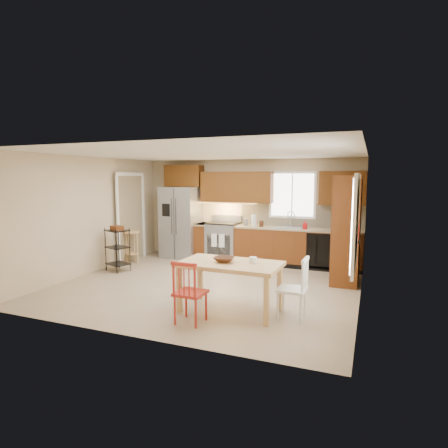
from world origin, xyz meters
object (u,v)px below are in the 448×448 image
dining_table (230,287)px  fire_extinguisher (355,235)px  table_bowl (224,262)px  refrigerator (181,222)px  pantry (347,230)px  range_stove (223,242)px  bar_stool (132,247)px  utility_cart (118,250)px  table_jar (253,261)px  chair_red (191,292)px  chair_white (292,288)px  soap_bottle (305,225)px

dining_table → fire_extinguisher: bearing=37.7°
fire_extinguisher → table_bowl: 2.27m
refrigerator → pantry: bearing=-12.6°
pantry → fire_extinguisher: (0.20, -1.05, 0.05)m
range_stove → fire_extinguisher: bearing=-32.6°
bar_stool → fire_extinguisher: bearing=-7.5°
dining_table → utility_cart: size_ratio=1.61×
dining_table → table_bowl: table_bowl is taller
table_bowl → utility_cart: size_ratio=0.33×
pantry → table_jar: (-1.20, -2.24, -0.26)m
chair_red → table_jar: chair_red is taller
pantry → chair_white: size_ratio=2.32×
fire_extinguisher → chair_white: fire_extinguisher is taller
range_stove → table_bowl: (1.34, -3.32, 0.30)m
dining_table → chair_white: chair_white is taller
pantry → table_jar: size_ratio=16.12×
fire_extinguisher → table_bowl: (-1.84, -1.29, -0.34)m
range_stove → chair_red: range_stove is taller
soap_bottle → pantry: size_ratio=0.09×
pantry → soap_bottle: bearing=136.5°
soap_bottle → table_bowl: 3.32m
range_stove → table_jar: range_stove is taller
refrigerator → dining_table: 4.20m
fire_extinguisher → pantry: bearing=100.8°
soap_bottle → fire_extinguisher: fire_extinguisher is taller
range_stove → pantry: bearing=-18.3°
soap_bottle → table_bowl: (-0.69, -3.24, -0.23)m
pantry → chair_red: 3.58m
table_jar → soap_bottle: bearing=85.4°
range_stove → chair_red: bearing=-74.7°
dining_table → utility_cart: (-3.20, 1.43, 0.10)m
chair_white → table_bowl: chair_white is taller
refrigerator → range_stove: bearing=3.0°
fire_extinguisher → bar_stool: bearing=169.6°
table_jar → bar_stool: table_jar is taller
soap_bottle → table_jar: soap_bottle is taller
chair_red → bar_stool: (-3.04, 2.88, -0.07)m
table_bowl → bar_stool: 3.99m
table_bowl → chair_red: bearing=-111.3°
fire_extinguisher → table_jar: bearing=-139.7°
table_jar → range_stove: bearing=118.8°
soap_bottle → pantry: (0.95, -0.90, 0.05)m
soap_bottle → chair_red: bearing=-103.6°
chair_red → utility_cart: size_ratio=0.95×
chair_white → bar_stool: 4.86m
range_stove → chair_white: range_stove is taller
table_jar → utility_cart: bearing=159.3°
soap_bottle → chair_white: soap_bottle is taller
fire_extinguisher → refrigerator: bearing=155.5°
dining_table → table_bowl: (-0.10, 0.00, 0.39)m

